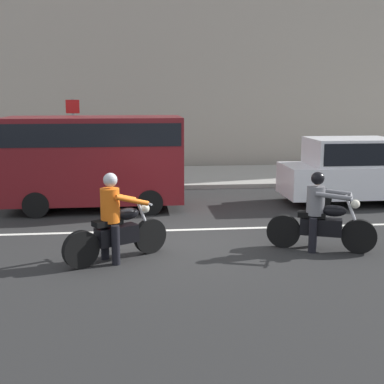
# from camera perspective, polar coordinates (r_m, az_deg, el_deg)

# --- Properties ---
(ground_plane) EXTENTS (80.00, 80.00, 0.00)m
(ground_plane) POSITION_cam_1_polar(r_m,az_deg,el_deg) (10.56, -1.65, -5.51)
(ground_plane) COLOR black
(sidewalk_slab) EXTENTS (40.00, 4.40, 0.14)m
(sidewalk_slab) POSITION_cam_1_polar(r_m,az_deg,el_deg) (18.35, -3.59, 1.68)
(sidewalk_slab) COLOR #99968E
(sidewalk_slab) RESTS_ON ground_plane
(lane_marking_stripe) EXTENTS (18.00, 0.14, 0.01)m
(lane_marking_stripe) POSITION_cam_1_polar(r_m,az_deg,el_deg) (11.44, -1.07, -4.21)
(lane_marking_stripe) COLOR silver
(lane_marking_stripe) RESTS_ON ground_plane
(motorcycle_with_rider_gray) EXTENTS (1.96, 0.96, 1.52)m
(motorcycle_with_rider_gray) POSITION_cam_1_polar(r_m,az_deg,el_deg) (10.14, 14.05, -2.84)
(motorcycle_with_rider_gray) COLOR black
(motorcycle_with_rider_gray) RESTS_ON ground_plane
(motorcycle_with_rider_orange_stripe) EXTENTS (1.83, 1.19, 1.61)m
(motorcycle_with_rider_orange_stripe) POSITION_cam_1_polar(r_m,az_deg,el_deg) (9.32, -8.44, -3.65)
(motorcycle_with_rider_orange_stripe) COLOR black
(motorcycle_with_rider_orange_stripe) RESTS_ON ground_plane
(parked_hatchback_white) EXTENTS (3.60, 1.76, 1.80)m
(parked_hatchback_white) POSITION_cam_1_polar(r_m,az_deg,el_deg) (14.67, 17.02, 2.33)
(parked_hatchback_white) COLOR silver
(parked_hatchback_white) RESTS_ON ground_plane
(parked_van_maroon) EXTENTS (4.46, 1.96, 2.40)m
(parked_van_maroon) POSITION_cam_1_polar(r_m,az_deg,el_deg) (13.57, -10.69, 3.90)
(parked_van_maroon) COLOR maroon
(parked_van_maroon) RESTS_ON ground_plane
(street_sign_post) EXTENTS (0.44, 0.08, 2.68)m
(street_sign_post) POSITION_cam_1_polar(r_m,az_deg,el_deg) (17.55, -12.97, 6.55)
(street_sign_post) COLOR gray
(street_sign_post) RESTS_ON sidewalk_slab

